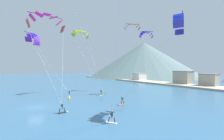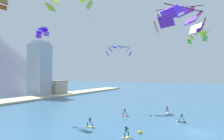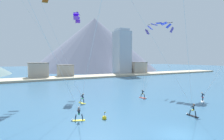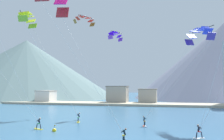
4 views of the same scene
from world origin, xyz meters
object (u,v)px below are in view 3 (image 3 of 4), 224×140
at_px(kitesurfer_far_left, 203,99).
at_px(parafoil_kite_mid_center, 159,27).
at_px(kitesurfer_far_right, 191,112).
at_px(kitesurfer_near_lead, 77,117).
at_px(kitesurfer_near_trail, 82,100).
at_px(kitesurfer_mid_center, 144,96).
at_px(race_marker_buoy, 104,118).
at_px(parafoil_kite_distant_high_outer, 77,16).

distance_m(kitesurfer_far_left, parafoil_kite_mid_center, 19.40).
bearing_deg(parafoil_kite_mid_center, kitesurfer_far_right, -120.96).
distance_m(kitesurfer_near_lead, kitesurfer_far_right, 14.73).
height_order(kitesurfer_near_trail, kitesurfer_far_right, kitesurfer_near_trail).
height_order(kitesurfer_mid_center, kitesurfer_far_left, kitesurfer_far_left).
distance_m(kitesurfer_far_left, kitesurfer_far_right, 9.02).
height_order(kitesurfer_far_left, race_marker_buoy, kitesurfer_far_left).
relative_size(kitesurfer_near_trail, kitesurfer_mid_center, 1.00).
relative_size(kitesurfer_near_trail, race_marker_buoy, 1.74).
relative_size(kitesurfer_far_left, race_marker_buoy, 1.72).
distance_m(kitesurfer_near_lead, kitesurfer_mid_center, 15.93).
relative_size(kitesurfer_near_trail, kitesurfer_far_right, 1.01).
distance_m(parafoil_kite_mid_center, parafoil_kite_distant_high_outer, 19.84).
bearing_deg(kitesurfer_near_trail, kitesurfer_far_left, -26.72).
xyz_separation_m(kitesurfer_near_lead, parafoil_kite_distant_high_outer, (6.79, 21.31, 17.19)).
bearing_deg(race_marker_buoy, kitesurfer_mid_center, 30.33).
xyz_separation_m(kitesurfer_near_lead, race_marker_buoy, (3.13, -1.07, -0.35)).
relative_size(kitesurfer_mid_center, parafoil_kite_distant_high_outer, 0.42).
distance_m(kitesurfer_near_lead, race_marker_buoy, 3.32).
xyz_separation_m(kitesurfer_mid_center, parafoil_kite_mid_center, (8.81, 5.39, 14.58)).
bearing_deg(parafoil_kite_distant_high_outer, kitesurfer_mid_center, -62.61).
height_order(kitesurfer_mid_center, race_marker_buoy, kitesurfer_mid_center).
bearing_deg(kitesurfer_far_right, parafoil_kite_mid_center, 59.04).
height_order(kitesurfer_near_lead, kitesurfer_mid_center, kitesurfer_near_lead).
bearing_deg(parafoil_kite_mid_center, kitesurfer_near_lead, -154.70).
distance_m(kitesurfer_near_trail, kitesurfer_far_right, 16.86).
relative_size(kitesurfer_mid_center, kitesurfer_far_left, 1.02).
bearing_deg(kitesurfer_far_right, kitesurfer_near_lead, 158.49).
distance_m(kitesurfer_near_lead, kitesurfer_far_left, 21.90).
bearing_deg(race_marker_buoy, parafoil_kite_distant_high_outer, 80.69).
distance_m(kitesurfer_far_right, race_marker_buoy, 11.43).
height_order(kitesurfer_far_left, parafoil_kite_distant_high_outer, parafoil_kite_distant_high_outer).
height_order(kitesurfer_far_right, parafoil_kite_distant_high_outer, parafoil_kite_distant_high_outer).
bearing_deg(race_marker_buoy, kitesurfer_far_left, -1.41).
bearing_deg(race_marker_buoy, kitesurfer_near_trail, 89.21).
bearing_deg(parafoil_kite_distant_high_outer, race_marker_buoy, -99.31).
xyz_separation_m(kitesurfer_near_trail, race_marker_buoy, (-0.12, -8.90, -0.37)).
xyz_separation_m(kitesurfer_near_lead, parafoil_kite_mid_center, (23.65, 11.18, 14.56)).
relative_size(kitesurfer_far_right, parafoil_kite_distant_high_outer, 0.41).
bearing_deg(parafoil_kite_mid_center, parafoil_kite_distant_high_outer, 148.99).
bearing_deg(kitesurfer_near_lead, kitesurfer_far_right, -21.51).
distance_m(kitesurfer_near_lead, parafoil_kite_distant_high_outer, 28.21).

